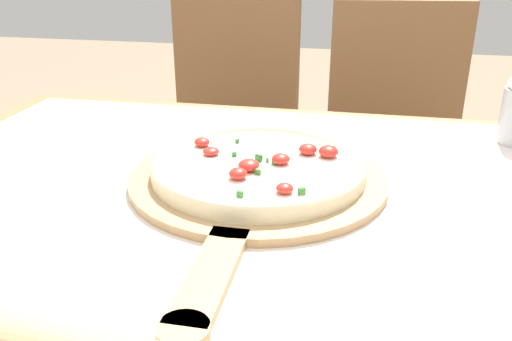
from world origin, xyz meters
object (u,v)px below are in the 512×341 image
at_px(chair_right, 396,144).
at_px(pizza_peel, 257,183).
at_px(pizza, 260,166).
at_px(chair_left, 227,132).

bearing_deg(chair_right, pizza_peel, -113.65).
bearing_deg(pizza_peel, chair_right, 72.89).
bearing_deg(pizza, chair_left, 107.97).
distance_m(chair_left, chair_right, 0.49).
xyz_separation_m(pizza, chair_left, (-0.25, 0.76, -0.23)).
height_order(pizza, chair_left, chair_left).
distance_m(pizza_peel, chair_right, 0.84).
height_order(pizza_peel, chair_left, chair_left).
bearing_deg(pizza_peel, chair_left, 107.54).
bearing_deg(chair_right, pizza, -114.03).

